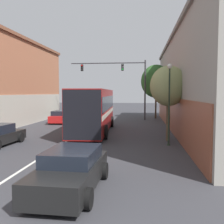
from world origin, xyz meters
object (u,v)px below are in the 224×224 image
parked_car_left_near (61,117)px  street_tree_far (156,81)px  parked_car_left_far (78,112)px  street_lamp (169,100)px  hatchback_foreground (71,171)px  bus (94,108)px  traffic_signal_gantry (123,77)px  street_tree_near (169,86)px

parked_car_left_near → street_tree_far: 12.74m
parked_car_left_far → street_lamp: street_lamp is taller
hatchback_foreground → parked_car_left_near: (-6.37, 19.11, -0.02)m
bus → parked_car_left_far: size_ratio=2.52×
hatchback_foreground → parked_car_left_far: 27.54m
traffic_signal_gantry → street_tree_far: 4.52m
parked_car_left_near → traffic_signal_gantry: bearing=-61.0°
parked_car_left_far → traffic_signal_gantry: (6.48, -3.59, 4.54)m
street_lamp → traffic_signal_gantry: bearing=104.4°
parked_car_left_near → street_lamp: (10.34, -11.18, 2.14)m
parked_car_left_far → street_tree_near: street_tree_near is taller
street_tree_near → parked_car_left_far: bearing=121.3°
bus → parked_car_left_far: (-4.81, 13.94, -1.33)m
street_tree_far → traffic_signal_gantry: bearing=-153.2°
parked_car_left_far → parked_car_left_near: bearing=177.0°
bus → traffic_signal_gantry: (1.67, 10.35, 3.20)m
hatchback_foreground → parked_car_left_far: hatchback_foreground is taller
traffic_signal_gantry → street_lamp: traffic_signal_gantry is taller
bus → street_tree_near: (5.69, -3.31, 1.71)m
traffic_signal_gantry → street_lamp: bearing=-75.6°
hatchback_foreground → traffic_signal_gantry: traffic_signal_gantry is taller
parked_car_left_near → parked_car_left_far: bearing=-2.9°
parked_car_left_near → street_tree_near: (10.44, -9.58, 3.03)m
bus → traffic_signal_gantry: size_ratio=1.21×
parked_car_left_far → street_tree_far: 11.35m
street_lamp → hatchback_foreground: bearing=-116.6°
parked_car_left_far → street_lamp: 21.63m
hatchback_foreground → street_lamp: bearing=-24.8°
parked_car_left_near → street_lamp: 15.38m
street_tree_far → street_lamp: bearing=-90.3°
street_lamp → street_tree_near: bearing=86.3°
street_lamp → street_tree_near: (0.10, 1.60, 0.90)m
bus → parked_car_left_near: (-4.75, 6.27, -1.32)m
bus → parked_car_left_far: bus is taller
bus → parked_car_left_near: size_ratio=2.45×
hatchback_foreground → parked_car_left_near: 20.14m
street_lamp → street_tree_far: 17.38m
hatchback_foreground → parked_car_left_far: (-6.42, 26.78, -0.02)m
parked_car_left_far → street_lamp: size_ratio=0.87×
traffic_signal_gantry → street_tree_far: (4.01, 2.02, -0.48)m
hatchback_foreground → street_lamp: size_ratio=0.86×
traffic_signal_gantry → street_lamp: 15.93m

